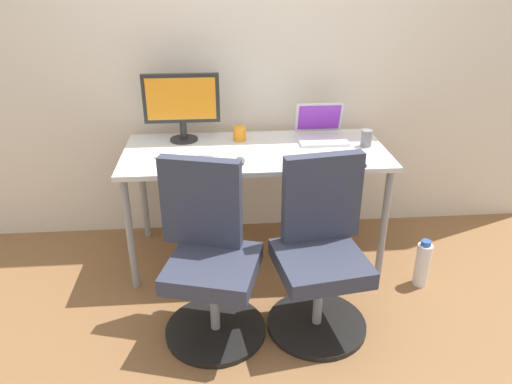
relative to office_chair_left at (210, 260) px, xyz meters
name	(u,v)px	position (x,y,z in m)	size (l,w,h in m)	color
ground_plane	(255,253)	(0.29, 0.69, -0.42)	(5.28, 5.28, 0.00)	brown
back_wall	(250,48)	(0.29, 1.13, 0.88)	(4.40, 0.04, 2.60)	silver
desk	(255,160)	(0.29, 0.69, 0.27)	(1.62, 0.71, 0.76)	silver
office_chair_left	(210,260)	(0.00, 0.00, 0.00)	(0.54, 0.54, 0.94)	black
office_chair_right	(320,255)	(0.58, 0.00, 0.00)	(0.54, 0.54, 0.94)	black
water_bottle_on_floor	(422,264)	(1.28, 0.27, -0.28)	(0.09, 0.09, 0.31)	white
desktop_monitor	(181,103)	(-0.16, 0.91, 0.59)	(0.48, 0.18, 0.43)	#262626
open_laptop	(321,131)	(0.74, 0.86, 0.39)	(0.31, 0.28, 0.22)	silver
keyboard_by_monitor	(184,153)	(-0.14, 0.65, 0.34)	(0.34, 0.12, 0.02)	silver
keyboard_by_laptop	(335,163)	(0.73, 0.42, 0.34)	(0.34, 0.12, 0.02)	#2D2D2D
mouse_by_monitor	(240,161)	(0.19, 0.49, 0.35)	(0.06, 0.10, 0.03)	#515156
mouse_by_laptop	(187,162)	(-0.12, 0.48, 0.35)	(0.06, 0.10, 0.03)	#B7B7B7
coffee_mug	(240,134)	(0.21, 0.88, 0.38)	(0.08, 0.08, 0.09)	orange
pen_cup	(366,138)	(0.99, 0.70, 0.39)	(0.07, 0.07, 0.10)	slate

